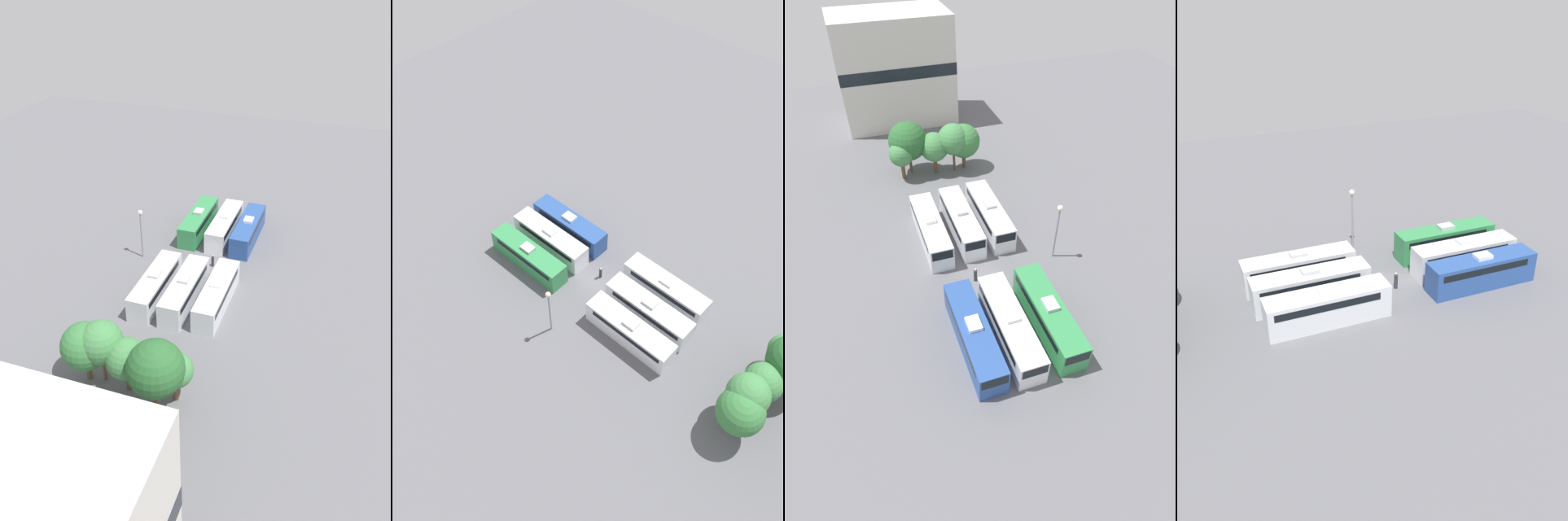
% 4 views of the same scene
% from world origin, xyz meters
% --- Properties ---
extents(ground_plane, '(122.86, 122.86, 0.00)m').
position_xyz_m(ground_plane, '(0.00, 0.00, 0.00)').
color(ground_plane, slate).
extents(bus_0, '(2.59, 10.81, 3.37)m').
position_xyz_m(bus_0, '(-3.44, -7.77, 1.66)').
color(bus_0, '#284C93').
rests_on(bus_0, ground_plane).
extents(bus_1, '(2.59, 10.81, 3.37)m').
position_xyz_m(bus_1, '(-0.07, -7.90, 1.66)').
color(bus_1, white).
rests_on(bus_1, ground_plane).
extents(bus_2, '(2.59, 10.81, 3.37)m').
position_xyz_m(bus_2, '(3.73, -7.89, 1.66)').
color(bus_2, '#338C4C').
rests_on(bus_2, ground_plane).
extents(bus_3, '(2.59, 10.81, 3.37)m').
position_xyz_m(bus_3, '(-3.59, 7.64, 1.66)').
color(bus_3, silver).
rests_on(bus_3, ground_plane).
extents(bus_4, '(2.59, 10.81, 3.37)m').
position_xyz_m(bus_4, '(0.14, 8.02, 1.66)').
color(bus_4, silver).
rests_on(bus_4, ground_plane).
extents(bus_5, '(2.59, 10.81, 3.37)m').
position_xyz_m(bus_5, '(3.68, 8.17, 1.66)').
color(bus_5, silver).
rests_on(bus_5, ground_plane).
extents(worker_person, '(0.36, 0.36, 1.70)m').
position_xyz_m(worker_person, '(-0.78, -0.09, 0.79)').
color(worker_person, '#333338').
rests_on(worker_person, ground_plane).
extents(light_pole, '(0.60, 0.60, 6.89)m').
position_xyz_m(light_pole, '(8.59, 0.76, 4.75)').
color(light_pole, gray).
rests_on(light_pole, ground_plane).
extents(tree_0, '(3.31, 3.31, 5.38)m').
position_xyz_m(tree_0, '(-4.06, 21.95, 3.68)').
color(tree_0, brown).
rests_on(tree_0, ground_plane).
extents(tree_1, '(5.24, 5.24, 7.39)m').
position_xyz_m(tree_1, '(-2.75, 23.28, 4.76)').
color(tree_1, brown).
rests_on(tree_1, ground_plane).
extents(tree_2, '(3.96, 3.96, 5.84)m').
position_xyz_m(tree_2, '(0.58, 22.20, 3.84)').
color(tree_2, brown).
rests_on(tree_2, ground_plane).
extents(tree_3, '(4.23, 4.23, 6.87)m').
position_xyz_m(tree_3, '(3.23, 21.85, 4.74)').
color(tree_3, brown).
rests_on(tree_3, ground_plane).
extents(tree_4, '(4.64, 4.64, 6.42)m').
position_xyz_m(tree_4, '(4.78, 22.15, 4.08)').
color(tree_4, brown).
rests_on(tree_4, ground_plane).
extents(depot_building, '(17.96, 10.50, 16.44)m').
position_xyz_m(depot_building, '(-0.88, 41.21, 8.30)').
color(depot_building, beige).
rests_on(depot_building, ground_plane).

